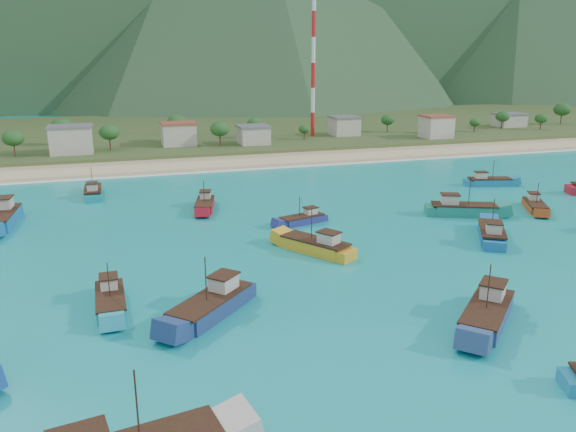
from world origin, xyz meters
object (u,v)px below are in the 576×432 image
object	(u,v)px
boat_19	(205,206)
boat_21	(487,315)
boat_7	(212,306)
boat_8	(492,235)
boat_22	(535,207)
boat_28	(93,193)
boat_29	(111,302)
radio_tower	(313,63)
boat_6	(2,219)
boat_30	(489,182)
boat_17	(462,210)
boat_9	(316,247)
boat_4	(303,220)

from	to	relation	value
boat_19	boat_21	distance (m)	55.89
boat_7	boat_8	size ratio (longest dim) A/B	1.00
boat_8	boat_22	bearing A→B (deg)	66.13
boat_28	boat_8	bearing A→B (deg)	-39.24
boat_21	boat_29	xyz separation A→B (m)	(-36.28, 15.12, -0.23)
radio_tower	boat_6	xyz separation A→B (m)	(-78.21, -71.30, -22.99)
boat_8	boat_30	xyz separation A→B (m)	(22.23, 30.85, -0.13)
boat_7	boat_22	xyz separation A→B (m)	(61.14, 24.04, -0.30)
boat_29	boat_6	bearing A→B (deg)	-67.67
boat_7	boat_29	bearing A→B (deg)	19.63
boat_19	boat_29	bearing A→B (deg)	80.35
radio_tower	boat_17	bearing A→B (deg)	-93.17
boat_22	boat_30	bearing A→B (deg)	-74.76
boat_6	boat_29	distance (m)	40.47
boat_22	boat_28	distance (m)	81.27
boat_21	boat_29	world-z (taller)	boat_21
boat_30	boat_19	bearing A→B (deg)	-75.00
boat_7	boat_29	world-z (taller)	boat_7
boat_30	boat_29	bearing A→B (deg)	-49.32
boat_9	boat_30	world-z (taller)	boat_9
radio_tower	boat_9	xyz separation A→B (m)	(-34.90, -98.54, -23.19)
boat_17	boat_19	size ratio (longest dim) A/B	1.23
boat_21	boat_28	distance (m)	78.23
boat_4	boat_19	xyz separation A→B (m)	(-13.68, 13.36, 0.14)
boat_6	boat_17	bearing A→B (deg)	170.44
boat_17	boat_4	bearing A→B (deg)	-74.70
boat_17	boat_21	bearing A→B (deg)	-7.70
boat_19	boat_30	size ratio (longest dim) A/B	0.99
boat_7	boat_19	bearing A→B (deg)	-52.97
boat_9	boat_17	bearing A→B (deg)	-14.35
boat_6	boat_7	size ratio (longest dim) A/B	1.20
boat_6	boat_4	bearing A→B (deg)	167.33
boat_4	boat_21	size ratio (longest dim) A/B	0.78
boat_6	boat_9	xyz separation A→B (m)	(43.31, -27.24, -0.20)
boat_7	boat_9	bearing A→B (deg)	-93.83
boat_4	boat_28	distance (m)	43.66
boat_4	boat_7	size ratio (longest dim) A/B	0.79
boat_17	boat_29	world-z (taller)	boat_17
boat_7	boat_28	world-z (taller)	boat_7
boat_4	boat_28	world-z (taller)	boat_28
boat_7	boat_17	xyz separation A→B (m)	(46.98, 24.87, -0.00)
boat_4	boat_19	bearing A→B (deg)	30.14
boat_17	boat_21	size ratio (longest dim) A/B	1.12
boat_21	boat_9	bearing A→B (deg)	-22.99
boat_19	boat_22	world-z (taller)	boat_19
boat_30	boat_8	bearing A→B (deg)	-21.82
boat_19	boat_21	world-z (taller)	boat_21
boat_17	boat_28	xyz separation A→B (m)	(-59.88, 32.66, -0.19)
boat_6	boat_30	world-z (taller)	boat_6
boat_28	radio_tower	bearing A→B (deg)	40.37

